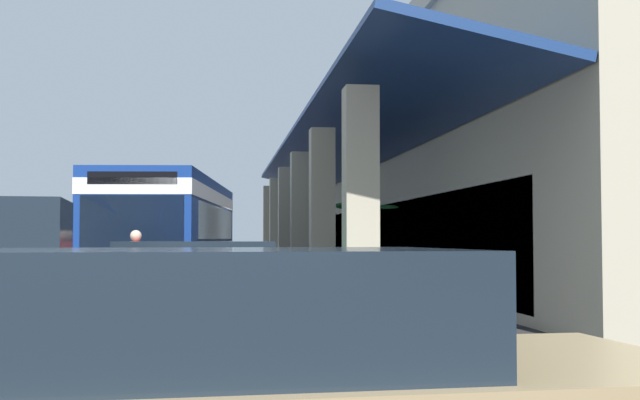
{
  "coord_description": "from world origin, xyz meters",
  "views": [
    {
      "loc": [
        27.24,
        0.82,
        1.52
      ],
      "look_at": [
        5.18,
        3.44,
        2.54
      ],
      "focal_mm": 46.71,
      "sensor_mm": 36.0,
      "label": 1
    }
  ],
  "objects_px": {
    "parked_sedan_silver": "(4,258)",
    "potted_palm": "(360,268)",
    "transit_bus": "(172,226)",
    "parked_sedan_green": "(207,287)",
    "pedestrian": "(135,267)"
  },
  "relations": [
    {
      "from": "pedestrian",
      "to": "potted_palm",
      "type": "bearing_deg",
      "value": 127.91
    },
    {
      "from": "transit_bus",
      "to": "pedestrian",
      "type": "xyz_separation_m",
      "value": [
        7.04,
        -0.28,
        -0.91
      ]
    },
    {
      "from": "parked_sedan_green",
      "to": "potted_palm",
      "type": "distance_m",
      "value": 8.27
    },
    {
      "from": "transit_bus",
      "to": "parked_sedan_green",
      "type": "height_order",
      "value": "transit_bus"
    },
    {
      "from": "parked_sedan_silver",
      "to": "potted_palm",
      "type": "bearing_deg",
      "value": 42.81
    },
    {
      "from": "transit_bus",
      "to": "pedestrian",
      "type": "relative_size",
      "value": 6.78
    },
    {
      "from": "parked_sedan_silver",
      "to": "potted_palm",
      "type": "relative_size",
      "value": 1.77
    },
    {
      "from": "parked_sedan_silver",
      "to": "parked_sedan_green",
      "type": "distance_m",
      "value": 21.77
    },
    {
      "from": "parked_sedan_green",
      "to": "potted_palm",
      "type": "bearing_deg",
      "value": 153.41
    },
    {
      "from": "transit_bus",
      "to": "parked_sedan_silver",
      "type": "height_order",
      "value": "transit_bus"
    },
    {
      "from": "parked_sedan_green",
      "to": "potted_palm",
      "type": "xyz_separation_m",
      "value": [
        -7.4,
        3.7,
        0.02
      ]
    },
    {
      "from": "transit_bus",
      "to": "parked_sedan_silver",
      "type": "bearing_deg",
      "value": -144.48
    },
    {
      "from": "transit_bus",
      "to": "potted_palm",
      "type": "height_order",
      "value": "transit_bus"
    },
    {
      "from": "parked_sedan_silver",
      "to": "parked_sedan_green",
      "type": "height_order",
      "value": "same"
    },
    {
      "from": "transit_bus",
      "to": "parked_sedan_silver",
      "type": "xyz_separation_m",
      "value": [
        -9.77,
        -6.97,
        -1.1
      ]
    }
  ]
}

